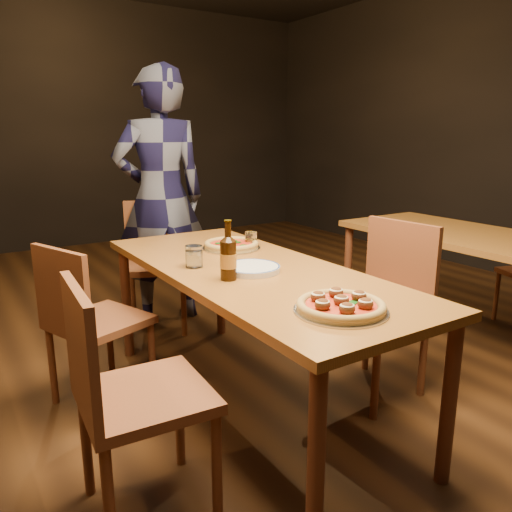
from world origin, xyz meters
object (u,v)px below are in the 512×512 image
water_glass (194,256)px  chair_main_e (373,308)px  table_main (251,281)px  chair_end (155,264)px  amber_glass (251,239)px  table_right (489,248)px  diner (161,197)px  chair_main_nw (145,394)px  pizza_meatball (341,305)px  chair_main_sw (100,320)px  pizza_margherita (231,245)px  plate_stack (251,269)px  beer_bottle (228,259)px

water_glass → chair_main_e: bearing=-25.5°
table_main → chair_end: size_ratio=2.09×
water_glass → amber_glass: 0.54m
table_right → diner: bearing=133.2°
chair_main_nw → pizza_meatball: 0.79m
chair_main_sw → pizza_meatball: 1.35m
chair_main_e → water_glass: chair_main_e is taller
chair_end → pizza_margherita: chair_end is taller
plate_stack → chair_main_e: bearing=-15.8°
table_main → chair_main_sw: 0.82m
table_main → diner: size_ratio=1.07×
pizza_meatball → table_main: bearing=86.0°
beer_bottle → diner: diner is taller
chair_main_e → amber_glass: size_ratio=11.11×
pizza_margherita → pizza_meatball: bearing=-99.2°
plate_stack → amber_glass: 0.54m
table_main → table_right: same height
pizza_meatball → pizza_margherita: bearing=80.8°
plate_stack → water_glass: size_ratio=2.56×
chair_main_e → diner: bearing=-168.5°
chair_main_nw → chair_main_sw: 0.90m
chair_main_sw → plate_stack: 0.86m
chair_main_e → beer_bottle: 0.90m
table_main → beer_bottle: bearing=-148.1°
chair_main_sw → plate_stack: size_ratio=3.28×
chair_main_e → chair_end: size_ratio=1.03×
pizza_margherita → water_glass: (-0.36, -0.26, 0.03)m
pizza_meatball → beer_bottle: beer_bottle is taller
chair_main_sw → plate_stack: chair_main_sw is taller
table_right → chair_main_nw: chair_main_nw is taller
pizza_margherita → chair_main_sw: bearing=176.7°
table_main → pizza_margherita: (0.13, 0.42, 0.09)m
chair_main_e → beer_bottle: size_ratio=3.66×
amber_glass → table_right: bearing=-22.5°
beer_bottle → chair_main_e: bearing=-8.5°
pizza_meatball → amber_glass: size_ratio=4.02×
chair_main_nw → pizza_meatball: size_ratio=2.70×
beer_bottle → water_glass: size_ratio=2.47×
table_main → chair_main_nw: bearing=-149.2°
chair_main_sw → plate_stack: bearing=-150.9°
chair_end → pizza_meatball: 2.03m
chair_main_e → pizza_meatball: 0.87m
chair_main_sw → water_glass: bearing=-146.5°
beer_bottle → water_glass: bearing=96.9°
pizza_meatball → amber_glass: bearing=74.7°
diner → amber_glass: bearing=104.2°
chair_main_e → amber_glass: chair_main_e is taller
table_right → pizza_margherita: bearing=158.4°
table_right → pizza_meatball: 1.83m
amber_glass → pizza_meatball: bearing=-105.3°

